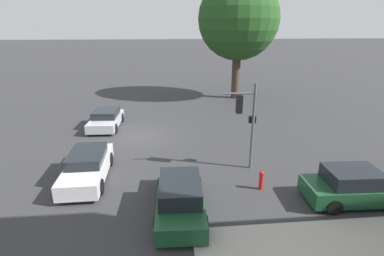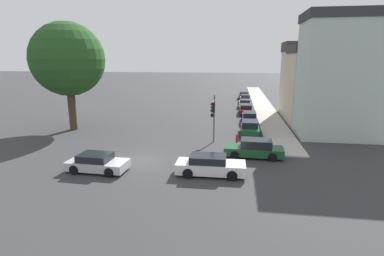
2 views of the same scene
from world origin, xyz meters
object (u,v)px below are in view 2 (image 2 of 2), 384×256
at_px(parked_car_0, 250,128).
at_px(parked_car_3, 245,104).
at_px(parked_car_1, 249,117).
at_px(parked_car_4, 245,99).
at_px(parked_car_5, 244,95).
at_px(fire_hydrant, 237,138).
at_px(crossing_car_1, 210,165).
at_px(crossing_car_2, 97,163).
at_px(traffic_signal, 213,112).
at_px(street_tree, 68,59).
at_px(parked_car_2, 246,109).
at_px(crossing_car_0, 254,149).

distance_m(parked_car_0, parked_car_3, 18.12).
height_order(parked_car_1, parked_car_4, parked_car_4).
distance_m(parked_car_3, parked_car_5, 10.91).
relative_size(parked_car_5, fire_hydrant, 4.92).
height_order(parked_car_4, fire_hydrant, parked_car_4).
distance_m(crossing_car_1, crossing_car_2, 8.07).
bearing_deg(parked_car_5, parked_car_0, 179.59).
bearing_deg(fire_hydrant, crossing_car_2, -138.67).
xyz_separation_m(crossing_car_1, crossing_car_2, (-8.05, -0.48, -0.06)).
xyz_separation_m(parked_car_0, parked_car_1, (0.19, 6.17, -0.04)).
xyz_separation_m(traffic_signal, crossing_car_1, (0.45, -7.95, -2.30)).
distance_m(street_tree, parked_car_2, 24.47).
relative_size(parked_car_0, parked_car_5, 0.93).
bearing_deg(parked_car_1, crossing_car_0, 179.58).
height_order(traffic_signal, parked_car_4, traffic_signal).
height_order(crossing_car_0, parked_car_4, crossing_car_0).
height_order(street_tree, parked_car_2, street_tree).
bearing_deg(street_tree, parked_car_3, 43.47).
xyz_separation_m(traffic_signal, parked_car_5, (3.58, 32.87, -2.29)).
distance_m(crossing_car_2, parked_car_3, 32.37).
xyz_separation_m(street_tree, traffic_signal, (16.09, -3.35, -4.80)).
xyz_separation_m(crossing_car_0, fire_hydrant, (-1.41, 3.83, -0.21)).
bearing_deg(parked_car_5, crossing_car_2, 164.37).
bearing_deg(parked_car_3, crossing_car_0, -179.01).
bearing_deg(street_tree, parked_car_2, 33.12).
bearing_deg(parked_car_0, crossing_car_1, 167.09).
relative_size(street_tree, crossing_car_2, 2.72).
distance_m(street_tree, parked_car_5, 36.17).
relative_size(crossing_car_2, parked_car_3, 1.00).
relative_size(parked_car_1, parked_car_5, 1.04).
relative_size(crossing_car_0, fire_hydrant, 5.22).
bearing_deg(street_tree, traffic_signal, -11.77).
height_order(parked_car_1, fire_hydrant, parked_car_1).
height_order(traffic_signal, crossing_car_0, traffic_signal).
bearing_deg(parked_car_2, parked_car_5, 0.02).
height_order(parked_car_4, parked_car_5, parked_car_4).
bearing_deg(crossing_car_2, street_tree, 128.56).
bearing_deg(parked_car_5, fire_hydrant, 177.21).
distance_m(street_tree, crossing_car_2, 16.18).
xyz_separation_m(crossing_car_2, parked_car_1, (11.41, 18.44, 0.05)).
bearing_deg(parked_car_3, parked_car_2, -179.40).
xyz_separation_m(crossing_car_0, parked_car_2, (-0.14, 19.73, -0.02)).
relative_size(parked_car_4, fire_hydrant, 4.38).
bearing_deg(traffic_signal, crossing_car_1, 94.93).
relative_size(crossing_car_0, parked_car_4, 1.19).
height_order(parked_car_2, fire_hydrant, parked_car_2).
bearing_deg(parked_car_0, parked_car_5, 2.18).
bearing_deg(parked_car_0, street_tree, 93.53).
bearing_deg(parked_car_2, traffic_signal, 167.85).
distance_m(crossing_car_2, parked_car_0, 16.63).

